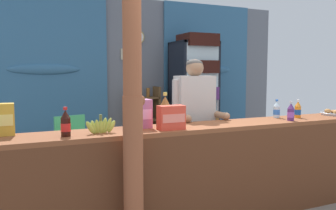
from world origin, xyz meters
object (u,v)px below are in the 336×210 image
object	(u,v)px
snack_box_crackers	(171,118)
bottle_shelf_rack	(145,122)
drink_fridge	(195,92)
plastic_lawn_chair	(74,144)
soda_bottle_water	(277,110)
stall_counter	(211,165)
banana_bunch	(101,126)
timber_post	(133,103)
shopkeeper	(195,113)
soda_bottle_orange_soda	(298,110)
snack_box_wafer	(138,114)
soda_bottle_iced_tea	(165,111)
soda_bottle_cola	(66,124)
soda_bottle_grape_soda	(291,112)
pastry_tray	(336,113)

from	to	relation	value
snack_box_crackers	bottle_shelf_rack	bearing A→B (deg)	74.84
drink_fridge	snack_box_crackers	size ratio (longest dim) A/B	8.75
plastic_lawn_chair	soda_bottle_water	distance (m)	2.59
stall_counter	banana_bunch	xyz separation A→B (m)	(-1.02, 0.06, 0.42)
timber_post	shopkeeper	xyz separation A→B (m)	(0.99, 0.84, -0.21)
drink_fridge	soda_bottle_orange_soda	size ratio (longest dim) A/B	10.06
timber_post	plastic_lawn_chair	xyz separation A→B (m)	(-0.12, 2.13, -0.72)
plastic_lawn_chair	soda_bottle_water	size ratio (longest dim) A/B	4.21
soda_bottle_water	snack_box_wafer	distance (m)	1.62
soda_bottle_iced_tea	soda_bottle_cola	xyz separation A→B (m)	(-0.93, -0.18, -0.04)
timber_post	snack_box_wafer	size ratio (longest dim) A/B	9.81
bottle_shelf_rack	snack_box_wafer	size ratio (longest dim) A/B	4.66
soda_bottle_grape_soda	soda_bottle_water	bearing A→B (deg)	83.54
pastry_tray	bottle_shelf_rack	bearing A→B (deg)	121.70
bottle_shelf_rack	soda_bottle_iced_tea	xyz separation A→B (m)	(-0.66, -2.36, 0.45)
banana_bunch	soda_bottle_grape_soda	bearing A→B (deg)	-2.18
drink_fridge	soda_bottle_orange_soda	world-z (taller)	drink_fridge
plastic_lawn_chair	pastry_tray	size ratio (longest dim) A/B	2.49
pastry_tray	soda_bottle_water	bearing A→B (deg)	173.77
bottle_shelf_rack	stall_counter	bearing A→B (deg)	-96.28
timber_post	banana_bunch	world-z (taller)	timber_post
snack_box_wafer	drink_fridge	bearing A→B (deg)	50.68
soda_bottle_water	pastry_tray	size ratio (longest dim) A/B	0.59
soda_bottle_grape_soda	banana_bunch	size ratio (longest dim) A/B	0.74
banana_bunch	stall_counter	bearing A→B (deg)	-3.51
soda_bottle_iced_tea	pastry_tray	world-z (taller)	soda_bottle_iced_tea
soda_bottle_cola	banana_bunch	bearing A→B (deg)	4.94
soda_bottle_iced_tea	snack_box_crackers	world-z (taller)	soda_bottle_iced_tea
soda_bottle_grape_soda	snack_box_crackers	xyz separation A→B (m)	(-1.36, 0.01, 0.02)
timber_post	pastry_tray	xyz separation A→B (m)	(2.65, 0.41, -0.25)
soda_bottle_iced_tea	soda_bottle_orange_soda	bearing A→B (deg)	-3.33
timber_post	snack_box_wafer	distance (m)	0.53
plastic_lawn_chair	timber_post	bearing A→B (deg)	-86.87
plastic_lawn_chair	soda_bottle_cola	bearing A→B (deg)	-100.40
plastic_lawn_chair	banana_bunch	bearing A→B (deg)	-91.62
bottle_shelf_rack	soda_bottle_cola	xyz separation A→B (m)	(-1.59, -2.54, 0.41)
bottle_shelf_rack	shopkeeper	world-z (taller)	shopkeeper
drink_fridge	soda_bottle_water	xyz separation A→B (m)	(-0.09, -2.06, -0.09)
soda_bottle_grape_soda	banana_bunch	bearing A→B (deg)	177.82
bottle_shelf_rack	soda_bottle_iced_tea	world-z (taller)	soda_bottle_iced_tea
soda_bottle_orange_soda	snack_box_wafer	distance (m)	1.83
drink_fridge	bottle_shelf_rack	world-z (taller)	drink_fridge
stall_counter	soda_bottle_grape_soda	size ratio (longest dim) A/B	18.52
bottle_shelf_rack	soda_bottle_iced_tea	size ratio (longest dim) A/B	3.81
bottle_shelf_rack	shopkeeper	size ratio (longest dim) A/B	0.76
timber_post	banana_bunch	xyz separation A→B (m)	(-0.17, 0.33, -0.21)
shopkeeper	snack_box_crackers	distance (m)	0.80
soda_bottle_cola	pastry_tray	world-z (taller)	soda_bottle_cola
soda_bottle_iced_tea	soda_bottle_orange_soda	distance (m)	1.56
stall_counter	plastic_lawn_chair	distance (m)	2.10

